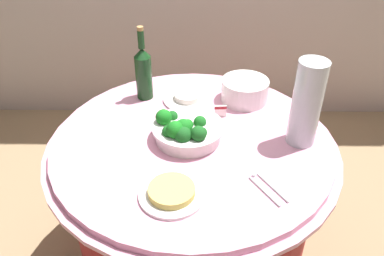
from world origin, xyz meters
The scene contains 10 objects.
ground_plane centered at (0.00, 0.00, 0.00)m, with size 6.00×6.00×0.00m, color #9E7F5B.
buffet_table centered at (0.00, 0.00, 0.38)m, with size 1.16×1.16×0.74m.
broccoli_bowl centered at (-0.02, -0.02, 0.79)m, with size 0.28×0.28×0.12m.
plate_stack centered at (0.23, 0.30, 0.79)m, with size 0.21×0.21×0.10m.
wine_bottle centered at (-0.22, 0.32, 0.87)m, with size 0.07×0.07×0.34m.
decorative_fruit_vase centered at (0.42, -0.01, 0.90)m, with size 0.11×0.11×0.34m.
serving_tongs centered at (0.25, -0.28, 0.74)m, with size 0.12×0.16×0.01m.
food_plate_rice centered at (-0.02, 0.29, 0.75)m, with size 0.22×0.22×0.04m.
food_plate_noodles centered at (-0.06, -0.32, 0.76)m, with size 0.22×0.22×0.04m.
label_placard_front centered at (0.12, 0.16, 0.77)m, with size 0.05×0.01×0.05m.
Camera 1 is at (0.01, -1.26, 1.68)m, focal length 37.16 mm.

